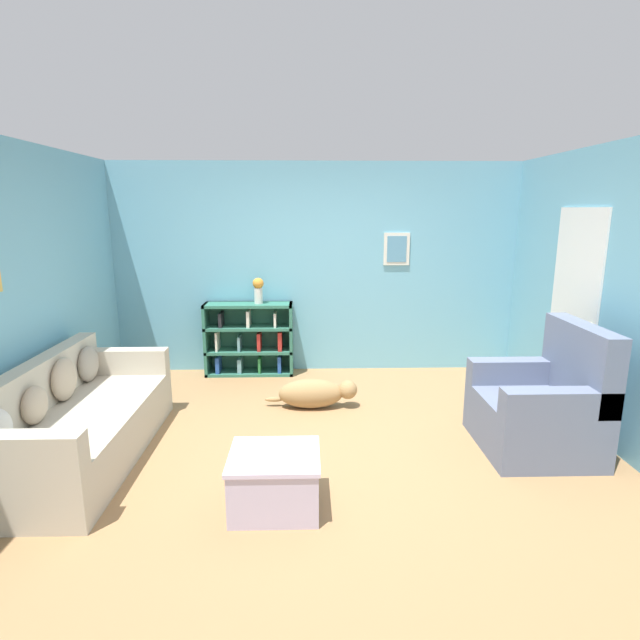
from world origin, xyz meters
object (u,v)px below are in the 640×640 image
couch (77,423)px  dog (315,393)px  vase (258,289)px  recliner_chair (542,407)px  coffee_table (275,479)px  bookshelf (250,340)px

couch → dog: bearing=27.4°
couch → vase: vase is taller
couch → recliner_chair: size_ratio=1.89×
couch → coffee_table: couch is taller
couch → dog: (1.98, 1.03, -0.15)m
recliner_chair → vase: bearing=141.4°
couch → vase: size_ratio=6.56×
dog → vase: (-0.67, 1.13, 0.92)m
couch → dog: couch is taller
bookshelf → vase: 0.66m
dog → couch: bearing=-152.6°
couch → recliner_chair: recliner_chair is taller
coffee_table → recliner_chair: bearing=20.4°
dog → vase: bearing=120.7°
recliner_chair → coffee_table: recliner_chair is taller
bookshelf → recliner_chair: (2.73, -2.10, -0.06)m
couch → dog: size_ratio=2.14×
recliner_chair → vase: 3.41m
bookshelf → coffee_table: bookshelf is taller
couch → coffee_table: (1.68, -0.75, -0.09)m
bookshelf → vase: size_ratio=3.43×
recliner_chair → vase: vase is taller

